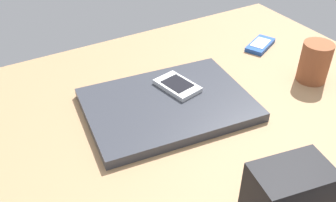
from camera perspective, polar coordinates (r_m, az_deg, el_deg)
desk_surface at (r=78.68cm, az=-0.40°, el=-4.05°), size 120.00×80.00×3.00cm
laptop_closed at (r=80.72cm, az=-0.00°, el=-0.54°), size 37.39×28.66×2.10cm
cell_phone_on_laptop at (r=83.87cm, az=1.43°, el=2.36°), size 8.03×10.92×1.17cm
cell_phone_on_desk at (r=108.02cm, az=13.86°, el=8.30°), size 11.19×8.73×1.30cm
desk_organizer at (r=60.42cm, az=17.71°, el=-13.31°), size 12.96×9.39×10.10cm
pen_cup at (r=94.78cm, az=21.41°, el=5.52°), size 6.96×6.96×9.65cm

